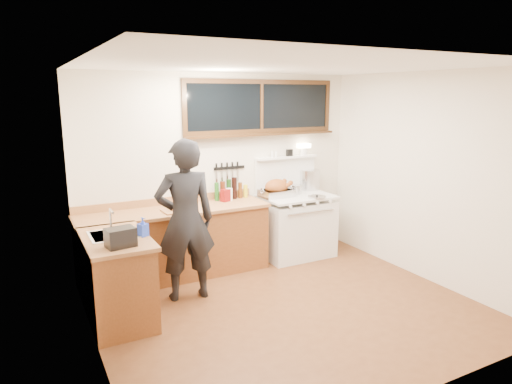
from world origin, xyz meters
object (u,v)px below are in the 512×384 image
cutting_board (178,207)px  roast_turkey (277,189)px  vintage_stove (296,224)px  man (185,220)px

cutting_board → roast_turkey: size_ratio=0.81×
cutting_board → roast_turkey: bearing=5.6°
roast_turkey → cutting_board: bearing=-174.4°
cutting_board → vintage_stove: bearing=2.7°
vintage_stove → roast_turkey: vintage_stove is taller
man → cutting_board: 0.54m
vintage_stove → roast_turkey: bearing=167.9°
vintage_stove → cutting_board: bearing=-177.3°
man → roast_turkey: bearing=23.2°
cutting_board → roast_turkey: (1.50, 0.15, 0.05)m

